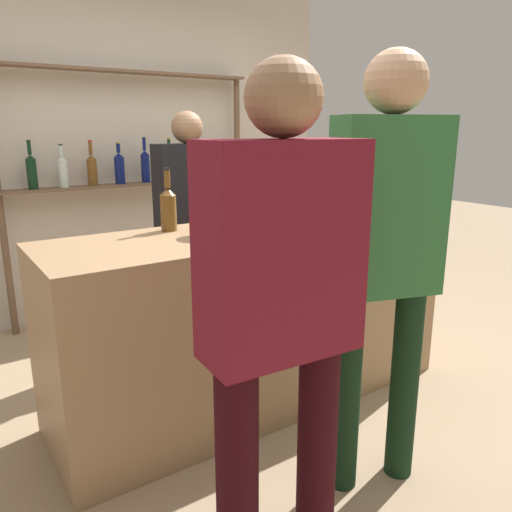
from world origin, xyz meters
TOP-DOWN VIEW (x-y plane):
  - ground_plane at (0.00, 0.00)m, footprint 16.00×16.00m
  - bar_counter at (0.00, 0.00)m, footprint 2.22×0.69m
  - back_wall at (0.00, 1.94)m, footprint 3.82×0.12m
  - back_shelf at (0.00, 1.76)m, footprint 2.03×0.18m
  - counter_bottle_0 at (0.75, -0.12)m, footprint 0.09×0.09m
  - counter_bottle_1 at (-0.40, 0.22)m, footprint 0.08×0.08m
  - counter_bottle_2 at (0.91, 0.10)m, footprint 0.09×0.09m
  - ice_bucket at (-0.16, 0.01)m, footprint 0.18×0.18m
  - cork_jar at (0.23, 0.21)m, footprint 0.11×0.11m
  - customer_left at (-0.58, -0.99)m, footprint 0.51×0.25m
  - server_behind_counter at (0.09, 0.94)m, footprint 0.46×0.21m
  - customer_center at (0.04, -0.85)m, footprint 0.46×0.31m

SIDE VIEW (x-z plane):
  - ground_plane at x=0.00m, z-range 0.00..0.00m
  - bar_counter at x=0.00m, z-range 0.00..0.98m
  - server_behind_counter at x=0.09m, z-range 0.13..1.74m
  - customer_left at x=-0.58m, z-range 0.14..1.83m
  - customer_center at x=0.04m, z-range 0.17..1.95m
  - cork_jar at x=0.23m, z-range 0.98..1.15m
  - counter_bottle_1 at x=-0.40m, z-range 0.94..1.27m
  - ice_bucket at x=-0.16m, z-range 0.99..1.23m
  - counter_bottle_0 at x=0.75m, z-range 0.94..1.30m
  - counter_bottle_2 at x=0.91m, z-range 0.95..1.31m
  - back_shelf at x=0.00m, z-range 0.29..2.22m
  - back_wall at x=0.00m, z-range 0.00..2.80m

